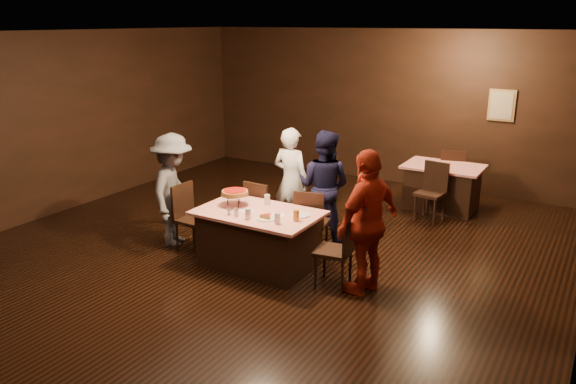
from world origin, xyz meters
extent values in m
plane|color=black|center=(0.00, 0.00, 0.00)|extent=(10.00, 10.00, 0.00)
cube|color=silver|center=(0.00, 0.00, 3.00)|extent=(8.00, 10.00, 0.04)
cube|color=black|center=(0.00, 5.00, 1.50)|extent=(8.00, 0.04, 3.00)
cube|color=black|center=(-4.00, 0.00, 1.50)|extent=(0.04, 10.00, 3.00)
cube|color=tan|center=(2.20, 4.97, 1.70)|extent=(0.46, 0.03, 0.56)
cube|color=beige|center=(2.20, 4.95, 1.70)|extent=(0.38, 0.01, 0.48)
cube|color=red|center=(0.17, 0.18, 0.39)|extent=(1.60, 1.00, 0.77)
cube|color=red|center=(1.57, 3.81, 0.39)|extent=(1.30, 0.90, 0.77)
cube|color=black|center=(-0.23, 0.93, 0.47)|extent=(0.45, 0.45, 0.95)
cube|color=black|center=(0.57, 0.93, 0.47)|extent=(0.50, 0.50, 0.95)
cube|color=black|center=(-0.93, 0.18, 0.47)|extent=(0.44, 0.44, 0.95)
cube|color=black|center=(1.27, 0.18, 0.47)|extent=(0.47, 0.47, 0.95)
cube|color=black|center=(1.57, 3.11, 0.47)|extent=(0.47, 0.47, 0.95)
cube|color=black|center=(1.57, 4.41, 0.47)|extent=(0.51, 0.51, 0.95)
imported|color=white|center=(-0.10, 1.50, 0.82)|extent=(0.62, 0.43, 1.64)
imported|color=black|center=(0.47, 1.47, 0.83)|extent=(0.85, 0.69, 1.66)
imported|color=#535458|center=(-1.32, 0.22, 0.82)|extent=(0.98, 1.21, 1.64)
imported|color=maroon|center=(1.67, 0.24, 0.88)|extent=(0.68, 1.11, 1.77)
cylinder|color=black|center=(-0.23, 0.33, 0.84)|extent=(0.01, 0.01, 0.15)
cylinder|color=black|center=(-0.32, 0.18, 0.84)|extent=(0.01, 0.01, 0.15)
cylinder|color=black|center=(-0.15, 0.18, 0.84)|extent=(0.01, 0.01, 0.15)
cylinder|color=silver|center=(-0.23, 0.23, 0.93)|extent=(0.38, 0.38, 0.01)
cylinder|color=#B27233|center=(-0.23, 0.23, 0.96)|extent=(0.35, 0.35, 0.05)
cylinder|color=#A5140C|center=(-0.23, 0.23, 0.98)|extent=(0.30, 0.30, 0.01)
cylinder|color=white|center=(0.42, 0.00, 0.78)|extent=(0.25, 0.25, 0.01)
cylinder|color=#B27233|center=(0.42, 0.00, 0.81)|extent=(0.18, 0.18, 0.04)
cylinder|color=#A5140C|center=(0.42, 0.00, 0.83)|extent=(0.14, 0.14, 0.01)
cylinder|color=white|center=(0.72, 0.33, 0.78)|extent=(0.25, 0.25, 0.01)
cylinder|color=silver|center=(0.22, -0.12, 0.84)|extent=(0.08, 0.08, 0.14)
cylinder|color=silver|center=(0.62, -0.07, 0.84)|extent=(0.08, 0.08, 0.14)
cylinder|color=#BF7F26|center=(0.77, 0.13, 0.84)|extent=(0.08, 0.08, 0.14)
cylinder|color=silver|center=(0.12, 0.48, 0.84)|extent=(0.08, 0.08, 0.14)
cylinder|color=silver|center=(-0.01, -0.07, 0.81)|extent=(0.04, 0.04, 0.08)
cylinder|color=silver|center=(-0.01, -0.07, 0.85)|extent=(0.05, 0.05, 0.02)
cylinder|color=silver|center=(0.05, -0.12, 0.81)|extent=(0.04, 0.04, 0.08)
cylinder|color=silver|center=(0.05, -0.12, 0.85)|extent=(0.05, 0.05, 0.02)
cylinder|color=silver|center=(-0.07, -0.12, 0.81)|extent=(0.04, 0.04, 0.08)
cylinder|color=silver|center=(-0.07, -0.12, 0.85)|extent=(0.05, 0.05, 0.02)
cube|color=white|center=(0.47, 0.18, 0.77)|extent=(0.19, 0.19, 0.01)
cube|color=white|center=(0.02, 0.13, 0.77)|extent=(0.21, 0.21, 0.01)
camera|label=1|loc=(4.02, -5.54, 3.16)|focal=35.00mm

